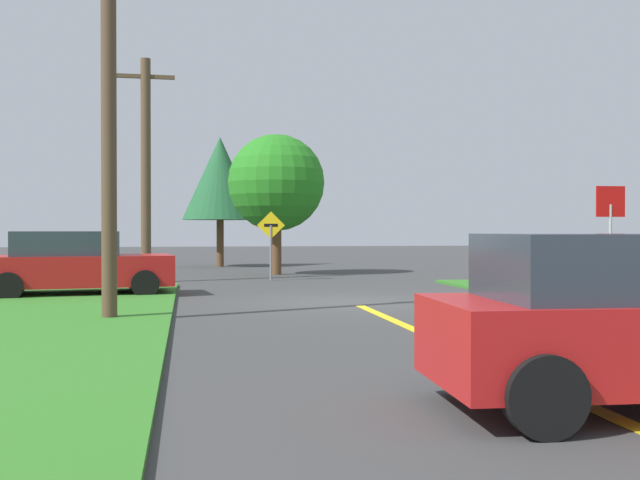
{
  "coord_description": "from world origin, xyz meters",
  "views": [
    {
      "loc": [
        -3.7,
        -17.51,
        1.66
      ],
      "look_at": [
        -0.24,
        2.77,
        1.39
      ],
      "focal_mm": 43.77,
      "sensor_mm": 36.0,
      "label": 1
    }
  ],
  "objects_px": {
    "stop_sign": "(610,222)",
    "utility_pole_mid": "(146,167)",
    "direction_sign": "(271,238)",
    "car_behind_on_main_road": "(631,323)",
    "oak_tree_left": "(220,179)",
    "pine_tree_center": "(276,183)",
    "parked_car_near_building": "(75,264)",
    "utility_pole_near": "(109,98)"
  },
  "relations": [
    {
      "from": "car_behind_on_main_road",
      "to": "pine_tree_center",
      "type": "xyz_separation_m",
      "value": [
        -0.79,
        22.05,
        2.58
      ]
    },
    {
      "from": "parked_car_near_building",
      "to": "oak_tree_left",
      "type": "bearing_deg",
      "value": 66.51
    },
    {
      "from": "stop_sign",
      "to": "oak_tree_left",
      "type": "bearing_deg",
      "value": -68.08
    },
    {
      "from": "car_behind_on_main_road",
      "to": "parked_car_near_building",
      "type": "distance_m",
      "value": 15.14
    },
    {
      "from": "stop_sign",
      "to": "utility_pole_mid",
      "type": "height_order",
      "value": "utility_pole_mid"
    },
    {
      "from": "car_behind_on_main_road",
      "to": "parked_car_near_building",
      "type": "height_order",
      "value": "same"
    },
    {
      "from": "utility_pole_near",
      "to": "pine_tree_center",
      "type": "height_order",
      "value": "utility_pole_near"
    },
    {
      "from": "stop_sign",
      "to": "utility_pole_near",
      "type": "bearing_deg",
      "value": 7.42
    },
    {
      "from": "utility_pole_near",
      "to": "pine_tree_center",
      "type": "distance_m",
      "value": 14.86
    },
    {
      "from": "utility_pole_near",
      "to": "utility_pole_mid",
      "type": "relative_size",
      "value": 1.11
    },
    {
      "from": "parked_car_near_building",
      "to": "utility_pole_near",
      "type": "bearing_deg",
      "value": -84.09
    },
    {
      "from": "utility_pole_mid",
      "to": "pine_tree_center",
      "type": "bearing_deg",
      "value": 38.53
    },
    {
      "from": "utility_pole_mid",
      "to": "direction_sign",
      "type": "distance_m",
      "value": 4.55
    },
    {
      "from": "parked_car_near_building",
      "to": "pine_tree_center",
      "type": "relative_size",
      "value": 0.93
    },
    {
      "from": "car_behind_on_main_road",
      "to": "oak_tree_left",
      "type": "xyz_separation_m",
      "value": [
        -2.58,
        28.69,
        3.16
      ]
    },
    {
      "from": "parked_car_near_building",
      "to": "utility_pole_near",
      "type": "distance_m",
      "value": 6.59
    },
    {
      "from": "utility_pole_near",
      "to": "pine_tree_center",
      "type": "xyz_separation_m",
      "value": [
        4.63,
        14.1,
        -0.65
      ]
    },
    {
      "from": "car_behind_on_main_road",
      "to": "utility_pole_mid",
      "type": "bearing_deg",
      "value": 108.42
    },
    {
      "from": "stop_sign",
      "to": "parked_car_near_building",
      "type": "relative_size",
      "value": 0.55
    },
    {
      "from": "oak_tree_left",
      "to": "stop_sign",
      "type": "bearing_deg",
      "value": -68.14
    },
    {
      "from": "car_behind_on_main_road",
      "to": "utility_pole_near",
      "type": "bearing_deg",
      "value": 126.69
    },
    {
      "from": "utility_pole_near",
      "to": "direction_sign",
      "type": "distance_m",
      "value": 11.79
    },
    {
      "from": "stop_sign",
      "to": "direction_sign",
      "type": "distance_m",
      "value": 11.44
    },
    {
      "from": "pine_tree_center",
      "to": "stop_sign",
      "type": "bearing_deg",
      "value": -64.83
    },
    {
      "from": "parked_car_near_building",
      "to": "direction_sign",
      "type": "bearing_deg",
      "value": 35.54
    },
    {
      "from": "car_behind_on_main_road",
      "to": "utility_pole_near",
      "type": "relative_size",
      "value": 0.5
    },
    {
      "from": "car_behind_on_main_road",
      "to": "pine_tree_center",
      "type": "height_order",
      "value": "pine_tree_center"
    },
    {
      "from": "stop_sign",
      "to": "oak_tree_left",
      "type": "height_order",
      "value": "oak_tree_left"
    },
    {
      "from": "car_behind_on_main_road",
      "to": "oak_tree_left",
      "type": "relative_size",
      "value": 0.67
    },
    {
      "from": "stop_sign",
      "to": "pine_tree_center",
      "type": "xyz_separation_m",
      "value": [
        -5.98,
        12.73,
        1.57
      ]
    },
    {
      "from": "utility_pole_near",
      "to": "utility_pole_mid",
      "type": "xyz_separation_m",
      "value": [
        0.11,
        10.5,
        -0.42
      ]
    },
    {
      "from": "utility_pole_mid",
      "to": "parked_car_near_building",
      "type": "bearing_deg",
      "value": -106.8
    },
    {
      "from": "parked_car_near_building",
      "to": "direction_sign",
      "type": "xyz_separation_m",
      "value": [
        5.45,
        5.17,
        0.59
      ]
    },
    {
      "from": "car_behind_on_main_road",
      "to": "pine_tree_center",
      "type": "distance_m",
      "value": 22.21
    },
    {
      "from": "oak_tree_left",
      "to": "pine_tree_center",
      "type": "xyz_separation_m",
      "value": [
        1.79,
        -6.64,
        -0.57
      ]
    },
    {
      "from": "parked_car_near_building",
      "to": "oak_tree_left",
      "type": "distance_m",
      "value": 16.06
    },
    {
      "from": "utility_pole_mid",
      "to": "pine_tree_center",
      "type": "xyz_separation_m",
      "value": [
        4.52,
        3.6,
        -0.23
      ]
    },
    {
      "from": "oak_tree_left",
      "to": "direction_sign",
      "type": "bearing_deg",
      "value": -82.97
    },
    {
      "from": "utility_pole_near",
      "to": "direction_sign",
      "type": "height_order",
      "value": "utility_pole_near"
    },
    {
      "from": "direction_sign",
      "to": "car_behind_on_main_road",
      "type": "bearing_deg",
      "value": -85.87
    },
    {
      "from": "parked_car_near_building",
      "to": "utility_pole_mid",
      "type": "height_order",
      "value": "utility_pole_mid"
    },
    {
      "from": "stop_sign",
      "to": "oak_tree_left",
      "type": "distance_m",
      "value": 20.98
    }
  ]
}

